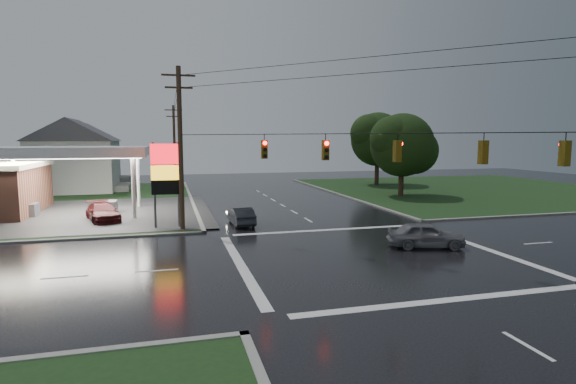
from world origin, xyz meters
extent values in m
plane|color=black|center=(0.00, 0.00, 0.00)|extent=(120.00, 120.00, 0.00)
cube|color=black|center=(26.00, 26.00, 0.04)|extent=(36.00, 36.00, 0.08)
cube|color=#2D2D2D|center=(-20.00, 18.00, 0.09)|extent=(26.00, 18.00, 0.02)
cylinder|color=silver|center=(-13.00, 15.00, 2.50)|extent=(0.30, 0.30, 5.00)
cylinder|color=silver|center=(-23.00, 21.00, 2.50)|extent=(0.30, 0.30, 5.00)
cylinder|color=silver|center=(-13.00, 21.00, 2.50)|extent=(0.30, 0.30, 5.00)
cube|color=silver|center=(-18.00, 18.00, 5.20)|extent=(12.00, 8.00, 0.80)
cube|color=white|center=(-18.00, 18.00, 4.78)|extent=(11.40, 7.40, 0.04)
cube|color=#59595E|center=(-21.00, 18.00, 0.55)|extent=(0.80, 1.60, 1.10)
cube|color=#59595E|center=(-15.00, 18.00, 0.55)|extent=(0.80, 1.60, 1.10)
cylinder|color=#59595E|center=(-11.30, 10.50, 3.00)|extent=(0.16, 0.16, 6.00)
cylinder|color=#59595E|center=(-9.70, 10.50, 3.00)|extent=(0.16, 0.16, 6.00)
cube|color=red|center=(-10.50, 10.50, 5.20)|extent=(2.00, 0.35, 1.40)
cube|color=yellow|center=(-10.50, 10.50, 3.90)|extent=(2.00, 0.35, 1.00)
cube|color=black|center=(-10.50, 10.50, 2.90)|extent=(2.00, 0.35, 1.00)
cylinder|color=#382619|center=(-9.50, 9.50, 5.50)|extent=(0.32, 0.32, 11.00)
cube|color=#382619|center=(-9.50, 9.50, 10.40)|extent=(2.20, 0.12, 0.12)
cube|color=#382619|center=(-9.50, 9.50, 9.60)|extent=(1.80, 0.12, 0.12)
cylinder|color=#382619|center=(-9.50, 38.00, 5.25)|extent=(0.32, 0.32, 10.50)
cube|color=#382619|center=(-9.50, 38.00, 9.90)|extent=(2.20, 0.12, 0.12)
cube|color=#382619|center=(-9.50, 38.00, 9.10)|extent=(1.80, 0.12, 0.12)
cube|color=#59470C|center=(-4.75, 4.75, 5.60)|extent=(0.34, 0.34, 1.10)
cylinder|color=#FF0C07|center=(-4.75, 4.55, 5.98)|extent=(0.22, 0.08, 0.22)
cube|color=#59470C|center=(-1.90, 1.90, 5.60)|extent=(0.34, 0.34, 1.10)
cylinder|color=#FF0C07|center=(-1.90, 1.70, 5.98)|extent=(0.22, 0.08, 0.22)
cube|color=#59470C|center=(0.95, -0.95, 5.60)|extent=(0.34, 0.34, 1.10)
cylinder|color=#FF0C07|center=(1.15, -0.95, 5.98)|extent=(0.08, 0.22, 0.22)
cube|color=#59470C|center=(3.80, -3.80, 5.60)|extent=(0.34, 0.34, 1.10)
cylinder|color=#FF0C07|center=(3.80, -3.60, 5.98)|extent=(0.22, 0.08, 0.22)
cube|color=#59470C|center=(6.08, -6.08, 5.60)|extent=(0.34, 0.34, 1.10)
cylinder|color=#FF0C07|center=(6.08, -5.88, 5.98)|extent=(0.22, 0.08, 0.22)
cube|color=silver|center=(-21.00, 36.00, 3.00)|extent=(9.00, 8.00, 6.00)
cube|color=gray|center=(-15.70, 36.00, 0.40)|extent=(1.60, 4.80, 0.80)
cube|color=silver|center=(-22.00, 48.00, 3.00)|extent=(9.00, 8.00, 6.00)
cube|color=gray|center=(-16.70, 48.00, 0.40)|extent=(1.60, 4.80, 0.80)
cylinder|color=black|center=(14.00, 22.00, 2.52)|extent=(0.56, 0.56, 5.04)
sphere|color=black|center=(14.00, 22.00, 5.58)|extent=(6.80, 6.80, 6.80)
sphere|color=black|center=(15.70, 22.30, 4.95)|extent=(5.10, 5.10, 5.10)
sphere|color=black|center=(12.64, 21.60, 6.30)|extent=(4.76, 4.76, 4.76)
cylinder|color=black|center=(17.00, 34.00, 2.80)|extent=(0.56, 0.56, 5.60)
sphere|color=black|center=(17.00, 34.00, 6.20)|extent=(7.20, 7.20, 7.20)
sphere|color=black|center=(18.80, 34.30, 5.50)|extent=(5.40, 5.40, 5.40)
sphere|color=black|center=(15.56, 33.60, 7.00)|extent=(5.04, 5.04, 5.04)
imported|color=#202428|center=(-5.32, 10.40, 0.66)|extent=(1.59, 4.08, 1.32)
imported|color=slate|center=(3.87, 0.81, 0.74)|extent=(4.66, 2.97, 1.48)
imported|color=#4C1113|center=(-15.26, 14.58, 0.70)|extent=(3.32, 5.18, 1.40)
camera|label=1|loc=(-10.31, -21.61, 6.20)|focal=28.00mm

